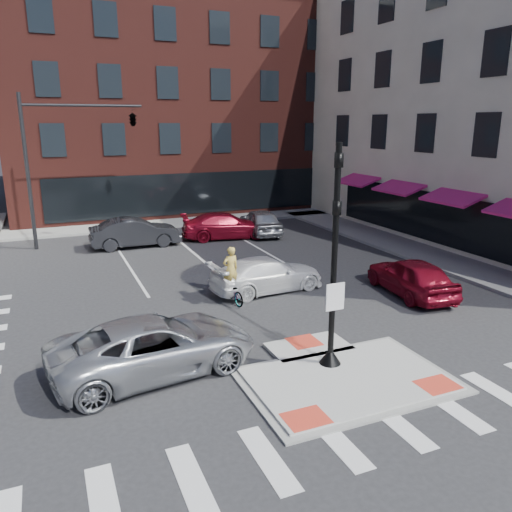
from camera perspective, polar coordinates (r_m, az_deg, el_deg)
name	(u,v)px	position (r m, az deg, el deg)	size (l,w,h in m)	color
ground	(337,373)	(14.04, 9.29, -13.08)	(120.00, 120.00, 0.00)	#28282B
refuge_island	(343,376)	(13.83, 9.88, -13.34)	(5.40, 4.65, 0.13)	gray
sidewalk_e	(411,249)	(27.70, 17.29, 0.81)	(3.00, 24.00, 0.15)	gray
sidewalk_n	(203,220)	(34.44, -6.09, 4.12)	(26.00, 3.00, 0.15)	gray
building_n	(164,106)	(43.49, -10.44, 16.47)	(24.40, 18.40, 15.50)	#501E19
building_far_left	(65,136)	(62.45, -21.00, 12.68)	(10.00, 12.00, 10.00)	slate
building_far_right	(172,126)	(66.28, -9.55, 14.39)	(12.00, 12.00, 12.00)	brown
signal_pole	(333,286)	(13.42, 8.82, -3.45)	(0.60, 0.60, 5.98)	black
mast_arm_signal	(105,129)	(28.56, -16.84, 13.72)	(6.10, 2.24, 8.00)	black
silver_suv	(155,346)	(13.87, -11.50, -10.00)	(2.55, 5.53, 1.54)	#B5B7BC
red_sedan	(411,276)	(20.40, 17.33, -2.23)	(1.77, 4.39, 1.50)	maroon
white_pickup	(267,274)	(19.96, 1.27, -2.11)	(1.91, 4.69, 1.36)	white
bg_car_dark	(135,232)	(27.80, -13.63, 2.63)	(1.66, 4.77, 1.57)	#26272B
bg_car_silver	(260,221)	(30.11, 0.50, 3.97)	(1.82, 4.52, 1.54)	#A4A6AB
bg_car_red	(226,226)	(29.07, -3.46, 3.47)	(2.08, 5.11, 1.48)	maroon
cyclist	(231,284)	(18.65, -2.89, -3.22)	(0.85, 1.78, 2.16)	#3F3F44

